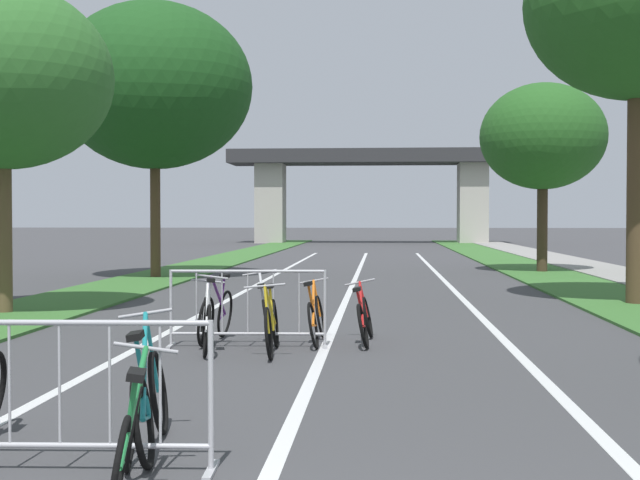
{
  "coord_description": "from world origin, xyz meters",
  "views": [
    {
      "loc": [
        0.75,
        -2.68,
        1.75
      ],
      "look_at": [
        -0.92,
        20.54,
        1.15
      ],
      "focal_mm": 47.83,
      "sensor_mm": 36.0,
      "label": 1
    }
  ],
  "objects": [
    {
      "name": "bicycle_white_1",
      "position": [
        -1.54,
        8.3,
        0.38
      ],
      "size": [
        0.56,
        1.73,
        0.99
      ],
      "rotation": [
        0.0,
        0.0,
        0.24
      ],
      "color": "black",
      "rests_on": "ground"
    },
    {
      "name": "bicycle_purple_8",
      "position": [
        -1.56,
        9.12,
        0.39
      ],
      "size": [
        0.46,
        1.66,
        1.0
      ],
      "rotation": [
        0.0,
        0.0,
        3.06
      ],
      "color": "black",
      "rests_on": "ground"
    },
    {
      "name": "tree_right_oak_mid",
      "position": [
        5.87,
        24.9,
        4.33
      ],
      "size": [
        3.98,
        3.98,
        6.04
      ],
      "color": "#3D2D1E",
      "rests_on": "ground"
    },
    {
      "name": "sidewalk_path_right",
      "position": [
        8.02,
        28.08,
        0.04
      ],
      "size": [
        2.21,
        68.64,
        0.08
      ],
      "primitive_type": "cube",
      "color": "gray",
      "rests_on": "ground"
    },
    {
      "name": "crowd_barrier_second",
      "position": [
        -1.05,
        8.72,
        0.52
      ],
      "size": [
        2.17,
        0.54,
        1.05
      ],
      "rotation": [
        0.0,
        0.0,
        0.05
      ],
      "color": "#ADADB2",
      "rests_on": "ground"
    },
    {
      "name": "grass_verge_left",
      "position": [
        -5.74,
        28.08,
        0.03
      ],
      "size": [
        2.37,
        68.64,
        0.05
      ],
      "primitive_type": "cube",
      "color": "#386B2D",
      "rests_on": "ground"
    },
    {
      "name": "tree_left_pine_near",
      "position": [
        -5.78,
        21.55,
        5.55
      ],
      "size": [
        5.63,
        5.63,
        7.95
      ],
      "color": "#4C3823",
      "rests_on": "ground"
    },
    {
      "name": "bicycle_green_0",
      "position": [
        -0.84,
        2.55,
        0.35
      ],
      "size": [
        0.45,
        1.57,
        0.91
      ],
      "rotation": [
        0.0,
        0.0,
        0.2
      ],
      "color": "black",
      "rests_on": "ground"
    },
    {
      "name": "lane_stripe_center",
      "position": [
        0.0,
        19.86,
        0.0
      ],
      "size": [
        0.14,
        39.71,
        0.01
      ],
      "primitive_type": "cube",
      "color": "silver",
      "rests_on": "ground"
    },
    {
      "name": "crowd_barrier_nearest",
      "position": [
        -1.46,
        3.0,
        0.52
      ],
      "size": [
        2.17,
        0.54,
        1.05
      ],
      "rotation": [
        0.0,
        0.0,
        0.05
      ],
      "color": "#ADADB2",
      "rests_on": "ground"
    },
    {
      "name": "tree_left_cypress_far",
      "position": [
        -6.05,
        12.24,
        4.28
      ],
      "size": [
        3.92,
        3.92,
        5.96
      ],
      "color": "brown",
      "rests_on": "ground"
    },
    {
      "name": "bicycle_yellow_5",
      "position": [
        -0.66,
        8.17,
        0.37
      ],
      "size": [
        0.52,
        1.69,
        0.95
      ],
      "rotation": [
        0.0,
        0.0,
        3.19
      ],
      "color": "black",
      "rests_on": "ground"
    },
    {
      "name": "bicycle_silver_7",
      "position": [
        -0.87,
        9.19,
        0.37
      ],
      "size": [
        0.59,
        1.64,
        1.0
      ],
      "rotation": [
        0.0,
        0.0,
        0.14
      ],
      "color": "black",
      "rests_on": "ground"
    },
    {
      "name": "bicycle_red_9",
      "position": [
        0.52,
        9.16,
        0.34
      ],
      "size": [
        0.44,
        1.66,
        0.88
      ],
      "rotation": [
        0.0,
        0.0,
        -0.04
      ],
      "color": "black",
      "rests_on": "ground"
    },
    {
      "name": "bicycle_teal_6",
      "position": [
        -0.97,
        3.56,
        0.38
      ],
      "size": [
        0.56,
        1.65,
        1.03
      ],
      "rotation": [
        0.0,
        0.0,
        0.15
      ],
      "color": "black",
      "rests_on": "ground"
    },
    {
      "name": "lane_stripe_right_lane",
      "position": [
        2.5,
        19.86,
        0.0
      ],
      "size": [
        0.14,
        39.71,
        0.01
      ],
      "primitive_type": "cube",
      "color": "silver",
      "rests_on": "ground"
    },
    {
      "name": "overpass_bridge",
      "position": [
        0.0,
        56.73,
        4.68
      ],
      "size": [
        19.64,
        4.1,
        6.47
      ],
      "color": "#2D2D30",
      "rests_on": "ground"
    },
    {
      "name": "bicycle_orange_2",
      "position": [
        -0.15,
        9.11,
        0.36
      ],
      "size": [
        0.43,
        1.67,
        0.89
      ],
      "rotation": [
        0.0,
        0.0,
        -0.02
      ],
      "color": "black",
      "rests_on": "ground"
    },
    {
      "name": "lane_stripe_left_lane",
      "position": [
        -2.5,
        19.86,
        0.0
      ],
      "size": [
        0.14,
        39.71,
        0.01
      ],
      "primitive_type": "cube",
      "color": "silver",
      "rests_on": "ground"
    },
    {
      "name": "grass_verge_right",
      "position": [
        5.74,
        28.08,
        0.03
      ],
      "size": [
        2.37,
        68.64,
        0.05
      ],
      "primitive_type": "cube",
      "color": "#386B2D",
      "rests_on": "ground"
    }
  ]
}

